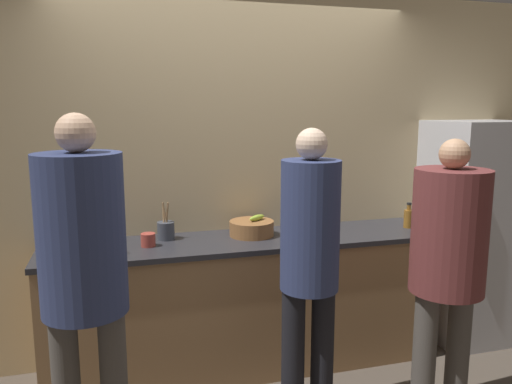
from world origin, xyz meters
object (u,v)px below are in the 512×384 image
object	(u,v)px
bottle_clear	(110,243)
person_right	(448,253)
utensil_crock	(166,230)
cup_red	(148,240)
fruit_bowl	(252,228)
person_left	(83,263)
bottle_amber	(408,218)
refrigerator	(475,231)
person_center	(310,258)

from	to	relation	value
bottle_clear	person_right	bearing A→B (deg)	-23.18
utensil_crock	bottle_clear	world-z (taller)	utensil_crock
utensil_crock	cup_red	distance (m)	0.19
fruit_bowl	cup_red	size ratio (longest dim) A/B	3.32
person_left	bottle_amber	size ratio (longest dim) A/B	9.48
cup_red	fruit_bowl	bearing A→B (deg)	6.61
fruit_bowl	utensil_crock	bearing A→B (deg)	174.04
cup_red	refrigerator	bearing A→B (deg)	0.04
refrigerator	person_center	bearing A→B (deg)	-156.65
cup_red	person_center	bearing A→B (deg)	-41.33
refrigerator	fruit_bowl	xyz separation A→B (m)	(-1.77, 0.08, 0.12)
refrigerator	bottle_amber	bearing A→B (deg)	-178.82
fruit_bowl	bottle_clear	bearing A→B (deg)	-167.53
person_left	person_center	xyz separation A→B (m)	(1.15, 0.09, -0.10)
person_center	bottle_amber	xyz separation A→B (m)	(1.06, 0.70, 0.00)
person_left	bottle_amber	distance (m)	2.36
person_center	bottle_amber	distance (m)	1.27
person_right	cup_red	distance (m)	1.79
bottle_amber	cup_red	distance (m)	1.87
fruit_bowl	utensil_crock	xyz separation A→B (m)	(-0.58, 0.06, 0.01)
bottle_amber	cup_red	xyz separation A→B (m)	(-1.87, 0.01, -0.03)
refrigerator	bottle_clear	world-z (taller)	refrigerator
refrigerator	bottle_clear	size ratio (longest dim) A/B	8.74
person_left	fruit_bowl	bearing A→B (deg)	40.37
refrigerator	fruit_bowl	distance (m)	1.77
person_center	cup_red	xyz separation A→B (m)	(-0.81, 0.71, -0.03)
bottle_amber	bottle_clear	xyz separation A→B (m)	(-2.11, -0.12, 0.00)
cup_red	person_left	bearing A→B (deg)	-112.87
person_left	utensil_crock	size ratio (longest dim) A/B	6.98
person_right	person_center	bearing A→B (deg)	166.61
person_left	fruit_bowl	distance (m)	1.38
person_right	bottle_clear	world-z (taller)	person_right
person_right	bottle_amber	bearing A→B (deg)	70.15
fruit_bowl	cup_red	xyz separation A→B (m)	(-0.71, -0.08, -0.01)
fruit_bowl	bottle_amber	xyz separation A→B (m)	(1.17, -0.09, 0.02)
fruit_bowl	utensil_crock	world-z (taller)	utensil_crock
fruit_bowl	bottle_amber	bearing A→B (deg)	-4.53
person_right	bottle_clear	size ratio (longest dim) A/B	8.42
person_left	utensil_crock	bearing A→B (deg)	63.83
person_left	utensil_crock	distance (m)	1.06
refrigerator	cup_red	distance (m)	2.47
refrigerator	cup_red	world-z (taller)	refrigerator
person_center	fruit_bowl	world-z (taller)	person_center
bottle_clear	fruit_bowl	bearing A→B (deg)	12.47
person_right	bottle_clear	bearing A→B (deg)	156.82
person_center	fruit_bowl	bearing A→B (deg)	97.63
fruit_bowl	utensil_crock	size ratio (longest dim) A/B	1.21
bottle_amber	person_center	bearing A→B (deg)	-146.43
fruit_bowl	person_right	bearing A→B (deg)	-48.89
person_center	fruit_bowl	xyz separation A→B (m)	(-0.11, 0.80, -0.02)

